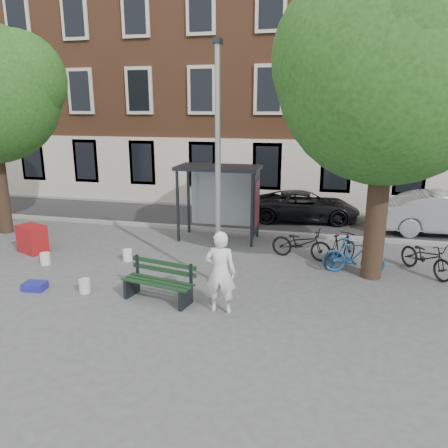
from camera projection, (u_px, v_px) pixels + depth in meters
name	position (u px, v px, depth m)	size (l,w,h in m)	color
ground	(218.00, 284.00, 11.65)	(90.00, 90.00, 0.00)	#4C4C4F
road	(259.00, 220.00, 18.22)	(40.00, 4.00, 0.01)	#28282B
curb_near	(251.00, 232.00, 16.33)	(40.00, 0.25, 0.12)	gray
curb_far	(266.00, 208.00, 20.09)	(40.00, 0.25, 0.12)	gray
building_row	(281.00, 57.00, 22.05)	(30.00, 8.00, 14.00)	brown
lamppost	(218.00, 181.00, 10.93)	(0.28, 0.35, 6.11)	#9EA0A3
tree_right	(391.00, 63.00, 10.60)	(5.76, 5.60, 8.20)	black
bus_shelter	(230.00, 186.00, 15.15)	(2.85, 1.45, 2.62)	#1E2328
painter	(220.00, 272.00, 9.84)	(0.70, 0.46, 1.93)	white
bench	(159.00, 283.00, 10.59)	(1.89, 0.94, 0.93)	#1E2328
bike_a	(301.00, 243.00, 13.50)	(0.66, 1.88, 0.99)	black
bike_b	(354.00, 256.00, 12.28)	(0.49, 1.72, 1.03)	#19508B
bike_c	(426.00, 257.00, 12.25)	(0.65, 1.87, 0.98)	black
bike_d	(340.00, 249.00, 12.89)	(0.47, 1.67, 1.00)	black
car_dark	(305.00, 206.00, 18.05)	(2.03, 4.40, 1.22)	black
car_silver	(447.00, 214.00, 16.01)	(1.64, 4.71, 1.55)	#929498
red_stand	(32.00, 239.00, 14.11)	(0.90, 0.60, 0.90)	maroon
blue_crate	(35.00, 286.00, 11.26)	(0.55, 0.40, 0.20)	navy
bucket_a	(85.00, 286.00, 11.07)	(0.28, 0.28, 0.36)	silver
bucket_b	(128.00, 255.00, 13.38)	(0.28, 0.28, 0.36)	white
bucket_c	(45.00, 259.00, 13.06)	(0.28, 0.28, 0.36)	white
notice_sign	(373.00, 213.00, 13.66)	(0.33, 0.08, 1.89)	#9EA0A3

